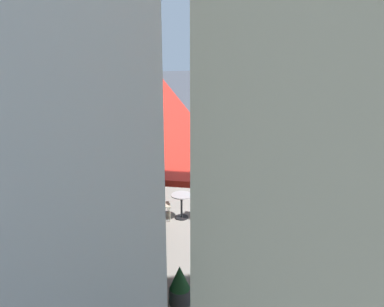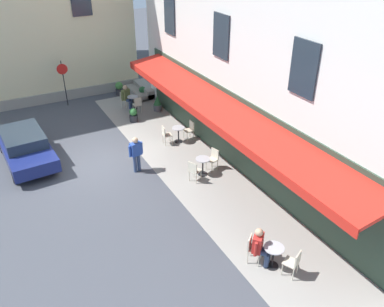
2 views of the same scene
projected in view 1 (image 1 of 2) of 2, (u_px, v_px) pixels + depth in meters
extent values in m
plane|color=#42444C|center=(303.00, 207.00, 13.33)|extent=(70.00, 70.00, 0.00)
cube|color=gray|center=(181.00, 177.00, 15.80)|extent=(20.50, 3.20, 0.01)
cube|color=#2D4233|center=(137.00, 140.00, 14.80)|extent=(16.00, 0.06, 3.20)
cube|color=red|center=(159.00, 104.00, 14.56)|extent=(15.00, 1.70, 0.36)
cube|color=red|center=(183.00, 110.00, 14.77)|extent=(15.00, 0.04, 0.28)
cube|color=#232D38|center=(126.00, 27.00, 21.18)|extent=(1.10, 0.06, 1.70)
cube|color=#232D38|center=(129.00, 30.00, 16.81)|extent=(1.10, 0.06, 1.70)
cube|color=#232D38|center=(135.00, 35.00, 12.44)|extent=(1.10, 0.06, 1.70)
cube|color=#232D38|center=(147.00, 45.00, 8.08)|extent=(1.10, 0.06, 1.70)
cylinder|color=black|center=(177.00, 138.00, 20.73)|extent=(0.40, 0.40, 0.03)
cylinder|color=black|center=(177.00, 132.00, 20.62)|extent=(0.06, 0.06, 0.72)
cylinder|color=#B7B7BC|center=(177.00, 124.00, 20.51)|extent=(0.60, 0.60, 0.03)
cylinder|color=beige|center=(185.00, 135.00, 20.56)|extent=(0.03, 0.03, 0.45)
cylinder|color=beige|center=(181.00, 136.00, 20.31)|extent=(0.03, 0.03, 0.45)
cylinder|color=beige|center=(191.00, 136.00, 20.35)|extent=(0.03, 0.03, 0.45)
cylinder|color=beige|center=(186.00, 138.00, 20.10)|extent=(0.03, 0.03, 0.45)
cube|color=beige|center=(186.00, 131.00, 20.26)|extent=(0.56, 0.56, 0.04)
cube|color=beige|center=(189.00, 127.00, 20.07)|extent=(0.29, 0.33, 0.42)
cylinder|color=beige|center=(170.00, 133.00, 20.86)|extent=(0.03, 0.03, 0.45)
cylinder|color=beige|center=(176.00, 132.00, 21.05)|extent=(0.03, 0.03, 0.45)
cylinder|color=beige|center=(166.00, 132.00, 21.12)|extent=(0.03, 0.03, 0.45)
cylinder|color=beige|center=(172.00, 131.00, 21.31)|extent=(0.03, 0.03, 0.45)
cube|color=beige|center=(171.00, 127.00, 21.01)|extent=(0.54, 0.54, 0.04)
cube|color=beige|center=(169.00, 122.00, 21.08)|extent=(0.21, 0.38, 0.42)
cylinder|color=black|center=(180.00, 180.00, 15.53)|extent=(0.40, 0.40, 0.03)
cylinder|color=black|center=(180.00, 171.00, 15.42)|extent=(0.06, 0.06, 0.72)
cylinder|color=#B7B7BC|center=(180.00, 161.00, 15.31)|extent=(0.60, 0.60, 0.03)
cylinder|color=beige|center=(186.00, 171.00, 15.81)|extent=(0.03, 0.03, 0.45)
cylinder|color=beige|center=(191.00, 173.00, 15.55)|extent=(0.03, 0.03, 0.45)
cylinder|color=beige|center=(193.00, 169.00, 16.01)|extent=(0.03, 0.03, 0.45)
cylinder|color=beige|center=(198.00, 171.00, 15.75)|extent=(0.03, 0.03, 0.45)
cube|color=beige|center=(192.00, 165.00, 15.70)|extent=(0.54, 0.54, 0.04)
cube|color=beige|center=(196.00, 158.00, 15.74)|extent=(0.38, 0.22, 0.42)
cylinder|color=beige|center=(172.00, 177.00, 15.16)|extent=(0.03, 0.03, 0.45)
cylinder|color=beige|center=(168.00, 174.00, 15.45)|extent=(0.03, 0.03, 0.45)
cylinder|color=beige|center=(163.00, 179.00, 15.02)|extent=(0.03, 0.03, 0.45)
cylinder|color=beige|center=(160.00, 176.00, 15.31)|extent=(0.03, 0.03, 0.45)
cube|color=beige|center=(166.00, 170.00, 15.16)|extent=(0.50, 0.50, 0.04)
cube|color=beige|center=(161.00, 165.00, 15.01)|extent=(0.40, 0.15, 0.42)
cylinder|color=#B7B7BC|center=(244.00, 292.00, 8.05)|extent=(0.60, 0.60, 0.03)
cylinder|color=beige|center=(229.00, 303.00, 8.53)|extent=(0.03, 0.03, 0.45)
cylinder|color=beige|center=(245.00, 301.00, 8.60)|extent=(0.03, 0.03, 0.45)
cylinder|color=beige|center=(224.00, 293.00, 8.84)|extent=(0.03, 0.03, 0.45)
cylinder|color=beige|center=(240.00, 291.00, 8.91)|extent=(0.03, 0.03, 0.45)
cube|color=beige|center=(235.00, 286.00, 8.64)|extent=(0.41, 0.41, 0.04)
cube|color=beige|center=(232.00, 272.00, 8.74)|extent=(0.05, 0.40, 0.42)
cylinder|color=black|center=(182.00, 217.00, 12.61)|extent=(0.40, 0.40, 0.03)
cylinder|color=black|center=(182.00, 207.00, 12.51)|extent=(0.06, 0.06, 0.72)
cylinder|color=#B7B7BC|center=(181.00, 195.00, 12.39)|extent=(0.60, 0.60, 0.03)
cylinder|color=beige|center=(194.00, 208.00, 12.73)|extent=(0.03, 0.03, 0.45)
cylinder|color=beige|center=(195.00, 213.00, 12.41)|extent=(0.03, 0.03, 0.45)
cylinder|color=beige|center=(205.00, 208.00, 12.76)|extent=(0.03, 0.03, 0.45)
cylinder|color=beige|center=(206.00, 213.00, 12.43)|extent=(0.03, 0.03, 0.45)
cube|color=beige|center=(200.00, 203.00, 12.51)|extent=(0.44, 0.44, 0.04)
cube|color=beige|center=(206.00, 196.00, 12.45)|extent=(0.40, 0.08, 0.42)
cylinder|color=beige|center=(170.00, 215.00, 12.32)|extent=(0.03, 0.03, 0.45)
cylinder|color=beige|center=(168.00, 210.00, 12.63)|extent=(0.03, 0.03, 0.45)
cylinder|color=beige|center=(158.00, 216.00, 12.25)|extent=(0.03, 0.03, 0.45)
cylinder|color=beige|center=(157.00, 211.00, 12.57)|extent=(0.03, 0.03, 0.45)
cube|color=beige|center=(163.00, 205.00, 12.37)|extent=(0.41, 0.41, 0.04)
cube|color=beige|center=(157.00, 198.00, 12.26)|extent=(0.40, 0.05, 0.42)
cylinder|color=navy|center=(181.00, 134.00, 20.63)|extent=(0.15, 0.15, 0.47)
cylinder|color=navy|center=(184.00, 130.00, 20.45)|extent=(0.35, 0.33, 0.15)
cylinder|color=navy|center=(179.00, 135.00, 20.50)|extent=(0.15, 0.15, 0.47)
cylinder|color=navy|center=(181.00, 131.00, 20.32)|extent=(0.35, 0.33, 0.15)
cube|color=red|center=(185.00, 125.00, 20.20)|extent=(0.49, 0.52, 0.56)
sphere|color=tan|center=(185.00, 117.00, 20.08)|extent=(0.25, 0.25, 0.25)
cylinder|color=red|center=(189.00, 124.00, 20.41)|extent=(0.10, 0.10, 0.49)
cylinder|color=red|center=(181.00, 127.00, 20.00)|extent=(0.10, 0.10, 0.49)
cube|color=olive|center=(264.00, 302.00, 7.69)|extent=(0.47, 0.54, 0.57)
sphere|color=tan|center=(266.00, 283.00, 7.56)|extent=(0.25, 0.25, 0.25)
cylinder|color=olive|center=(274.00, 297.00, 7.87)|extent=(0.10, 0.10, 0.50)
cylinder|color=navy|center=(251.00, 181.00, 14.34)|extent=(0.15, 0.15, 0.78)
cylinder|color=navy|center=(255.00, 181.00, 14.40)|extent=(0.15, 0.15, 0.78)
cube|color=#28479E|center=(254.00, 163.00, 14.17)|extent=(0.34, 0.49, 0.55)
sphere|color=tan|center=(254.00, 151.00, 14.04)|extent=(0.24, 0.24, 0.24)
cylinder|color=#28479E|center=(246.00, 164.00, 14.08)|extent=(0.10, 0.10, 0.49)
cylinder|color=#28479E|center=(261.00, 162.00, 14.26)|extent=(0.10, 0.10, 0.49)
cylinder|color=#4C4C51|center=(180.00, 296.00, 8.82)|extent=(0.45, 0.45, 0.36)
cone|color=#23562D|center=(180.00, 277.00, 8.68)|extent=(0.43, 0.43, 0.53)
cylinder|color=#2D2D33|center=(248.00, 269.00, 9.76)|extent=(0.44, 0.44, 0.36)
sphere|color=#2D6B33|center=(248.00, 256.00, 9.65)|extent=(0.40, 0.40, 0.40)
cylinder|color=black|center=(360.00, 197.00, 13.36)|extent=(0.60, 0.20, 0.60)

